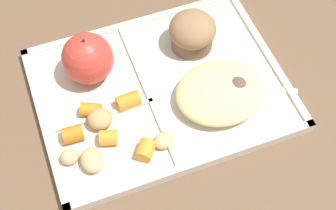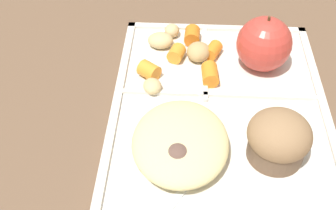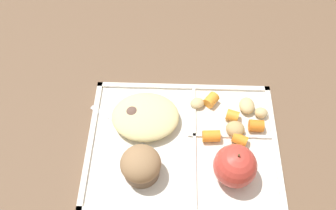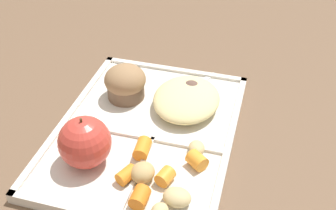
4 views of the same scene
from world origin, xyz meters
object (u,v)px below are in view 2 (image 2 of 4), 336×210
object	(u,v)px
lunch_tray	(219,111)
bran_muffin	(278,139)
green_apple	(264,44)
plastic_fork	(189,181)

from	to	relation	value
lunch_tray	bran_muffin	world-z (taller)	bran_muffin
green_apple	bran_muffin	xyz separation A→B (m)	(0.17, 0.00, -0.01)
lunch_tray	plastic_fork	size ratio (longest dim) A/B	2.82
green_apple	plastic_fork	xyz separation A→B (m)	(0.21, -0.10, -0.04)
lunch_tray	green_apple	bearing A→B (deg)	145.88
lunch_tray	green_apple	size ratio (longest dim) A/B	4.44
green_apple	bran_muffin	distance (m)	0.17
lunch_tray	green_apple	distance (m)	0.12
lunch_tray	bran_muffin	xyz separation A→B (m)	(0.08, 0.06, 0.04)
plastic_fork	green_apple	bearing A→B (deg)	154.62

